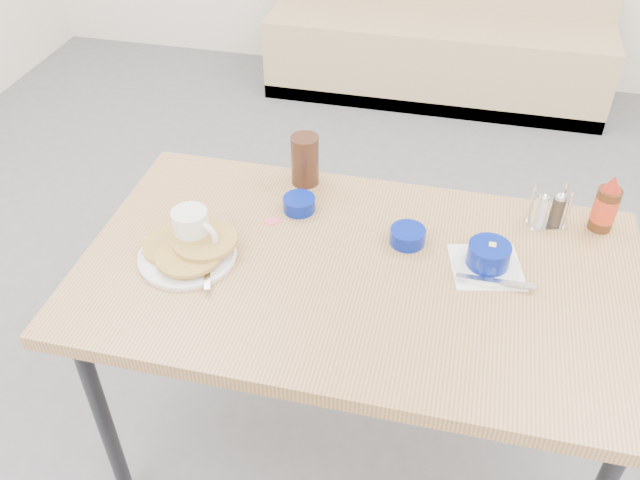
% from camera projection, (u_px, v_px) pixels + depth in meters
% --- Properties ---
extents(booth_bench, '(1.90, 0.56, 1.22)m').
position_uv_depth(booth_bench, '(439.00, 33.00, 3.85)').
color(booth_bench, tan).
rests_on(booth_bench, ground).
extents(dining_table, '(1.40, 0.80, 0.76)m').
position_uv_depth(dining_table, '(358.00, 287.00, 1.73)').
color(dining_table, tan).
rests_on(dining_table, ground).
extents(pancake_plate, '(0.25, 0.25, 0.04)m').
position_uv_depth(pancake_plate, '(189.00, 251.00, 1.72)').
color(pancake_plate, white).
rests_on(pancake_plate, dining_table).
extents(coffee_mug, '(0.13, 0.09, 0.10)m').
position_uv_depth(coffee_mug, '(193.00, 228.00, 1.73)').
color(coffee_mug, white).
rests_on(coffee_mug, dining_table).
extents(grits_setting, '(0.22, 0.21, 0.07)m').
position_uv_depth(grits_setting, '(488.00, 258.00, 1.68)').
color(grits_setting, white).
rests_on(grits_setting, dining_table).
extents(creamer_bowl, '(0.09, 0.09, 0.04)m').
position_uv_depth(creamer_bowl, '(299.00, 204.00, 1.87)').
color(creamer_bowl, navy).
rests_on(creamer_bowl, dining_table).
extents(butter_bowl, '(0.09, 0.09, 0.04)m').
position_uv_depth(butter_bowl, '(408.00, 236.00, 1.76)').
color(butter_bowl, navy).
rests_on(butter_bowl, dining_table).
extents(amber_tumbler, '(0.08, 0.08, 0.15)m').
position_uv_depth(amber_tumbler, '(305.00, 160.00, 1.94)').
color(amber_tumbler, '#381D12').
rests_on(amber_tumbler, dining_table).
extents(condiment_caddy, '(0.11, 0.09, 0.12)m').
position_uv_depth(condiment_caddy, '(548.00, 212.00, 1.80)').
color(condiment_caddy, silver).
rests_on(condiment_caddy, dining_table).
extents(syrup_bottle, '(0.06, 0.06, 0.17)m').
position_uv_depth(syrup_bottle, '(606.00, 206.00, 1.77)').
color(syrup_bottle, '#47230F').
rests_on(syrup_bottle, dining_table).
extents(sugar_wrapper, '(0.05, 0.05, 0.00)m').
position_uv_depth(sugar_wrapper, '(273.00, 221.00, 1.84)').
color(sugar_wrapper, '#ED4F62').
rests_on(sugar_wrapper, dining_table).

